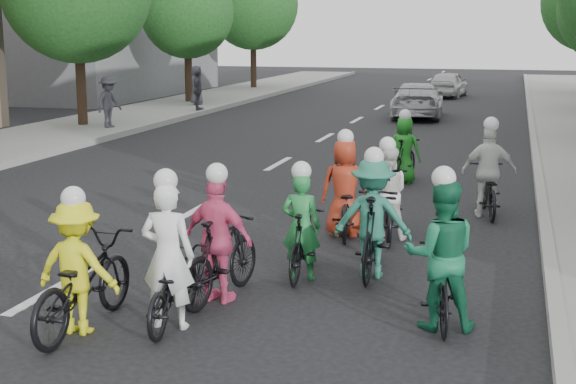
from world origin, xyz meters
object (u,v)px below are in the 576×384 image
at_px(cyclist_1, 441,266).
at_px(cyclist_4, 345,198).
at_px(cyclist_7, 373,226).
at_px(spectator_0, 109,102).
at_px(cyclist_5, 302,237).
at_px(spectator_1, 198,90).
at_px(cyclist_3, 220,250).
at_px(follow_car_trail, 448,84).
at_px(cyclist_2, 81,277).
at_px(cyclist_8, 488,182).
at_px(cyclist_0, 171,276).
at_px(cyclist_9, 404,155).
at_px(cyclist_6, 387,201).
at_px(follow_car_lead, 418,100).
at_px(spectator_2, 197,85).

bearing_deg(cyclist_1, cyclist_4, -74.34).
relative_size(cyclist_7, spectator_0, 1.16).
relative_size(cyclist_5, spectator_1, 1.00).
relative_size(cyclist_3, follow_car_trail, 0.49).
distance_m(cyclist_2, cyclist_3, 1.73).
bearing_deg(cyclist_7, cyclist_8, -110.84).
bearing_deg(cyclist_0, cyclist_9, -102.76).
bearing_deg(cyclist_8, cyclist_1, 77.49).
height_order(cyclist_3, cyclist_7, cyclist_7).
bearing_deg(cyclist_7, cyclist_2, 44.13).
bearing_deg(cyclist_1, cyclist_5, -45.07).
relative_size(cyclist_4, cyclist_5, 1.21).
height_order(cyclist_6, spectator_0, spectator_0).
xyz_separation_m(cyclist_1, follow_car_trail, (-2.47, 31.12, -0.06)).
bearing_deg(cyclist_5, cyclist_8, -119.04).
bearing_deg(cyclist_3, spectator_1, -56.67).
bearing_deg(cyclist_9, cyclist_2, 85.83).
height_order(cyclist_4, spectator_0, spectator_0).
distance_m(cyclist_1, cyclist_6, 3.85).
relative_size(cyclist_3, cyclist_7, 0.94).
xyz_separation_m(cyclist_3, cyclist_5, (0.72, 1.14, -0.08)).
height_order(cyclist_4, cyclist_7, cyclist_7).
bearing_deg(cyclist_4, follow_car_lead, -96.32).
bearing_deg(cyclist_9, follow_car_lead, -75.69).
distance_m(cyclist_6, cyclist_8, 2.47).
height_order(cyclist_4, follow_car_lead, cyclist_4).
xyz_separation_m(cyclist_3, cyclist_8, (2.94, 5.48, -0.03)).
xyz_separation_m(cyclist_2, cyclist_6, (2.56, 4.84, -0.02)).
distance_m(cyclist_6, cyclist_7, 2.02).
xyz_separation_m(cyclist_0, cyclist_3, (0.22, 0.93, 0.06)).
distance_m(follow_car_trail, spectator_2, 12.88).
bearing_deg(follow_car_trail, spectator_1, 57.95).
height_order(spectator_0, spectator_2, spectator_0).
bearing_deg(cyclist_7, spectator_1, -63.92).
distance_m(cyclist_6, spectator_1, 19.39).
bearing_deg(follow_car_trail, cyclist_1, 101.09).
xyz_separation_m(cyclist_0, spectator_0, (-8.87, 15.20, 0.40)).
height_order(cyclist_1, cyclist_4, cyclist_1).
height_order(cyclist_5, spectator_0, spectator_0).
bearing_deg(cyclist_2, cyclist_0, -153.96).
bearing_deg(spectator_0, cyclist_5, -131.74).
distance_m(cyclist_5, follow_car_lead, 20.13).
relative_size(spectator_0, spectator_1, 1.04).
height_order(cyclist_3, cyclist_9, cyclist_3).
distance_m(cyclist_3, cyclist_4, 3.60).
relative_size(cyclist_1, cyclist_3, 1.02).
height_order(cyclist_1, cyclist_6, cyclist_1).
bearing_deg(cyclist_2, spectator_0, -61.76).
bearing_deg(cyclist_2, spectator_2, -69.56).
relative_size(cyclist_7, spectator_2, 1.17).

